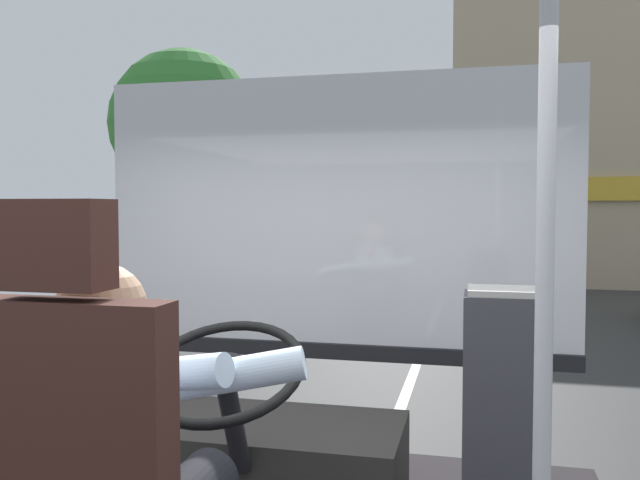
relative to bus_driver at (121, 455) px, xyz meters
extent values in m
cube|color=#333333|center=(0.08, 9.15, -1.51)|extent=(18.00, 44.00, 0.05)
cube|color=silver|center=(0.08, 9.15, -1.48)|extent=(0.12, 39.60, 0.00)
cube|color=#381E19|center=(0.00, -0.23, 0.07)|extent=(0.48, 0.10, 0.66)
cube|color=#381E19|center=(0.00, -0.23, 0.51)|extent=(0.22, 0.10, 0.18)
cylinder|color=silver|center=(0.00, -0.07, 0.01)|extent=(0.32, 0.32, 0.53)
cube|color=maroon|center=(0.00, 0.09, 0.07)|extent=(0.06, 0.01, 0.33)
sphere|color=#A37A5B|center=(0.00, -0.07, 0.36)|extent=(0.20, 0.20, 0.20)
cylinder|color=silver|center=(0.09, 0.22, 0.12)|extent=(0.62, 0.21, 0.19)
cylinder|color=silver|center=(-0.09, 0.22, 0.12)|extent=(0.62, 0.21, 0.19)
cube|color=#282623|center=(0.00, 1.10, -0.47)|extent=(1.10, 0.56, 0.40)
cylinder|color=black|center=(0.00, 0.73, -0.15)|extent=(0.07, 0.24, 0.43)
torus|color=black|center=(0.00, 0.65, 0.05)|extent=(0.56, 0.52, 0.26)
cylinder|color=black|center=(0.00, 0.65, 0.05)|extent=(0.16, 0.16, 0.09)
cylinder|color=#B7B7BC|center=(0.98, 0.29, 0.32)|extent=(0.04, 0.04, 2.00)
cube|color=#333338|center=(0.90, 0.85, -0.19)|extent=(0.25, 0.23, 0.98)
cube|color=#9E9993|center=(0.90, 0.85, 0.31)|extent=(0.22, 0.21, 0.02)
cube|color=silver|center=(0.08, 1.97, 0.58)|extent=(2.50, 0.01, 1.40)
cube|color=black|center=(0.08, 1.97, -0.16)|extent=(2.50, 0.08, 0.08)
cylinder|color=#4C3828|center=(-4.01, 8.98, -0.14)|extent=(0.28, 0.28, 2.69)
sphere|color=#32772D|center=(-4.01, 8.98, 2.02)|extent=(2.50, 2.50, 2.50)
camera|label=1|loc=(0.81, -1.38, 0.58)|focal=36.78mm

